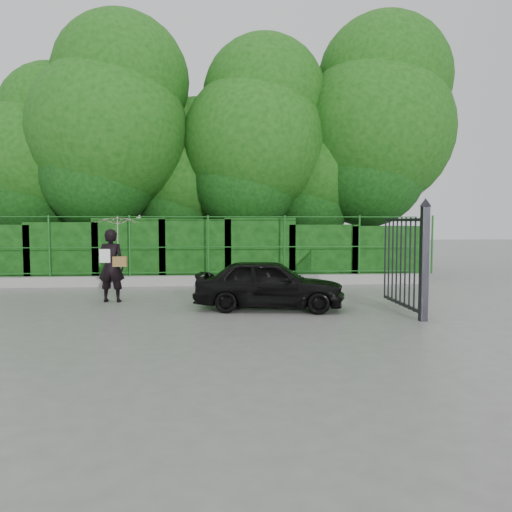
{
  "coord_description": "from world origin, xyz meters",
  "views": [
    {
      "loc": [
        0.63,
        -10.4,
        1.92
      ],
      "look_at": [
        1.57,
        1.3,
        1.1
      ],
      "focal_mm": 35.0,
      "sensor_mm": 36.0,
      "label": 1
    }
  ],
  "objects": [
    {
      "name": "ground",
      "position": [
        0.0,
        0.0,
        0.0
      ],
      "size": [
        80.0,
        80.0,
        0.0
      ],
      "primitive_type": "plane",
      "color": "gray"
    },
    {
      "name": "fence",
      "position": [
        0.22,
        4.5,
        1.2
      ],
      "size": [
        14.13,
        0.06,
        1.8
      ],
      "color": "#17571A",
      "rests_on": "kerb"
    },
    {
      "name": "car",
      "position": [
        1.79,
        0.36,
        0.55
      ],
      "size": [
        3.42,
        1.82,
        1.11
      ],
      "primitive_type": "imported",
      "rotation": [
        0.0,
        0.0,
        1.41
      ],
      "color": "black",
      "rests_on": "ground"
    },
    {
      "name": "trees",
      "position": [
        1.14,
        7.74,
        4.62
      ],
      "size": [
        17.1,
        6.15,
        8.08
      ],
      "color": "black",
      "rests_on": "ground"
    },
    {
      "name": "kerb",
      "position": [
        0.0,
        4.5,
        0.15
      ],
      "size": [
        14.0,
        0.25,
        0.3
      ],
      "primitive_type": "cube",
      "color": "#9E9E99",
      "rests_on": "ground"
    },
    {
      "name": "gate",
      "position": [
        4.6,
        -0.72,
        1.19
      ],
      "size": [
        0.22,
        2.33,
        2.36
      ],
      "color": "black",
      "rests_on": "ground"
    },
    {
      "name": "hedge",
      "position": [
        -0.04,
        5.5,
        0.95
      ],
      "size": [
        14.2,
        1.2,
        2.03
      ],
      "color": "black",
      "rests_on": "ground"
    },
    {
      "name": "woman",
      "position": [
        -1.75,
        1.64,
        1.36
      ],
      "size": [
        1.0,
        1.02,
        2.06
      ],
      "color": "black",
      "rests_on": "ground"
    }
  ]
}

